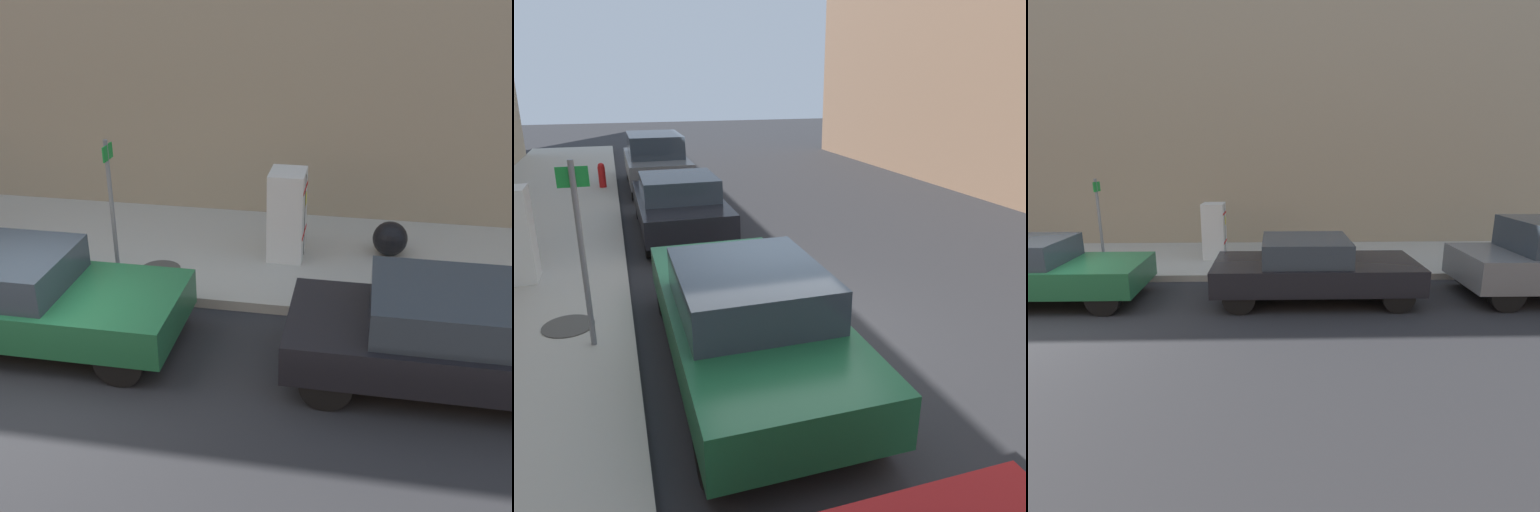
# 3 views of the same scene
# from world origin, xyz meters

# --- Properties ---
(ground_plane) EXTENTS (80.00, 80.00, 0.00)m
(ground_plane) POSITION_xyz_m (0.00, 0.00, 0.00)
(ground_plane) COLOR #28282B
(manhole_cover) EXTENTS (0.70, 0.70, 0.02)m
(manhole_cover) POSITION_xyz_m (-2.86, 0.87, 0.18)
(manhole_cover) COLOR #47443F
(manhole_cover) RESTS_ON sidewalk_slab
(street_sign_post) EXTENTS (0.36, 0.07, 2.37)m
(street_sign_post) POSITION_xyz_m (-2.51, 0.25, 1.50)
(street_sign_post) COLOR slate
(street_sign_post) RESTS_ON sidewalk_slab
(fire_hydrant) EXTENTS (0.22, 0.22, 0.78)m
(fire_hydrant) POSITION_xyz_m (-2.43, 10.80, 0.57)
(fire_hydrant) COLOR red
(fire_hydrant) RESTS_ON sidewalk_slab
(parked_sedan_green) EXTENTS (1.85, 4.73, 1.39)m
(parked_sedan_green) POSITION_xyz_m (-0.69, -0.56, 0.72)
(parked_sedan_green) COLOR #1E6038
(parked_sedan_green) RESTS_ON ground
(parked_sedan_dark) EXTENTS (1.86, 4.38, 1.38)m
(parked_sedan_dark) POSITION_xyz_m (-0.69, 5.52, 0.71)
(parked_sedan_dark) COLOR black
(parked_sedan_dark) RESTS_ON ground
(parked_suv_gray) EXTENTS (1.88, 4.82, 1.76)m
(parked_suv_gray) POSITION_xyz_m (-0.69, 11.19, 0.91)
(parked_suv_gray) COLOR slate
(parked_suv_gray) RESTS_ON ground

